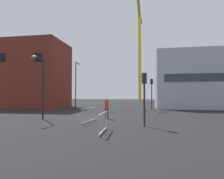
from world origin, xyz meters
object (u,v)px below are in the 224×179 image
(streetlamp_short, at_px, (42,82))
(traffic_cone_by_barrier, at_px, (128,107))
(construction_crane, at_px, (140,44))
(traffic_cone_orange, at_px, (145,109))
(traffic_light_corner, at_px, (152,89))
(streetlamp_tall, at_px, (76,81))
(pedestrian_walking, at_px, (107,106))
(traffic_light_island, at_px, (144,90))

(streetlamp_short, height_order, traffic_cone_by_barrier, streetlamp_short)
(construction_crane, relative_size, traffic_cone_orange, 40.22)
(construction_crane, bearing_deg, traffic_light_corner, -85.55)
(traffic_cone_orange, bearing_deg, traffic_cone_by_barrier, 126.56)
(construction_crane, height_order, streetlamp_tall, construction_crane)
(construction_crane, bearing_deg, traffic_cone_orange, -87.38)
(construction_crane, height_order, traffic_light_corner, construction_crane)
(streetlamp_tall, height_order, traffic_cone_by_barrier, streetlamp_tall)
(pedestrian_walking, distance_m, traffic_cone_orange, 9.44)
(traffic_light_island, bearing_deg, streetlamp_tall, 124.40)
(construction_crane, xyz_separation_m, traffic_light_corner, (2.42, -31.03, -14.60))
(streetlamp_tall, distance_m, traffic_light_corner, 11.30)
(pedestrian_walking, distance_m, traffic_cone_by_barrier, 12.18)
(construction_crane, xyz_separation_m, streetlamp_short, (-7.07, -42.68, -14.24))
(streetlamp_short, bearing_deg, traffic_light_corner, 50.85)
(traffic_light_island, relative_size, pedestrian_walking, 1.93)
(streetlamp_tall, relative_size, traffic_cone_orange, 10.58)
(streetlamp_short, xyz_separation_m, traffic_light_island, (8.55, -2.12, -0.80))
(construction_crane, distance_m, traffic_light_corner, 34.38)
(streetlamp_tall, bearing_deg, traffic_light_corner, -5.95)
(pedestrian_walking, relative_size, traffic_cone_by_barrier, 2.79)
(pedestrian_walking, height_order, traffic_cone_by_barrier, pedestrian_walking)
(pedestrian_walking, bearing_deg, construction_crane, 87.56)
(pedestrian_walking, bearing_deg, traffic_light_corner, 67.75)
(traffic_cone_by_barrier, bearing_deg, traffic_light_island, -81.17)
(construction_crane, xyz_separation_m, traffic_cone_orange, (1.48, -32.40, -17.11))
(construction_crane, distance_m, traffic_cone_orange, 36.67)
(traffic_cone_by_barrier, bearing_deg, construction_crane, 88.12)
(streetlamp_short, xyz_separation_m, pedestrian_walking, (5.31, 1.44, -2.12))
(construction_crane, distance_m, streetlamp_tall, 33.83)
(pedestrian_walking, bearing_deg, streetlamp_short, -164.81)
(traffic_cone_by_barrier, bearing_deg, traffic_cone_orange, -53.44)
(traffic_light_corner, bearing_deg, pedestrian_walking, -112.25)
(construction_crane, xyz_separation_m, traffic_light_island, (1.48, -44.80, -15.04))
(streetlamp_tall, bearing_deg, traffic_light_island, -55.60)
(streetlamp_short, relative_size, traffic_cone_orange, 7.81)
(streetlamp_tall, relative_size, pedestrian_walking, 3.90)
(traffic_light_corner, bearing_deg, traffic_cone_by_barrier, 150.35)
(streetlamp_tall, relative_size, traffic_light_corner, 1.67)
(traffic_light_corner, xyz_separation_m, traffic_cone_by_barrier, (-3.37, 1.92, -2.52))
(traffic_light_corner, height_order, traffic_cone_orange, traffic_light_corner)
(traffic_light_island, height_order, traffic_cone_by_barrier, traffic_light_island)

